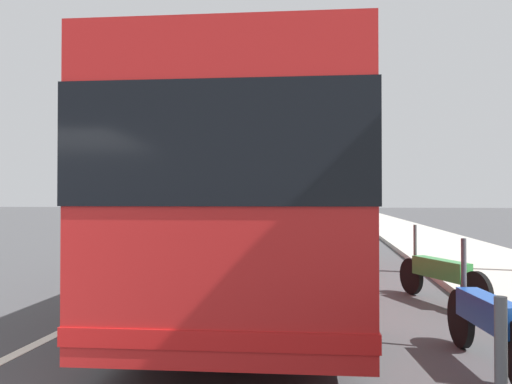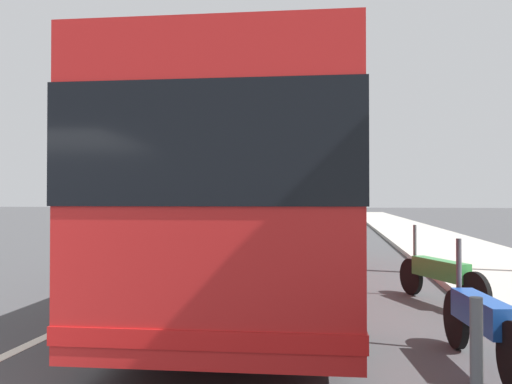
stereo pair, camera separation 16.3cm
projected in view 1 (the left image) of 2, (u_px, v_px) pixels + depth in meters
The scene contains 7 objects.
lane_divider_line at pixel (177, 275), 11.82m from camera, with size 110.00×0.16×0.01m, color silver.
coach_bus at pixel (267, 194), 9.94m from camera, with size 11.82×3.22×3.24m.
motorcycle_mid_row at pixel (487, 322), 5.27m from camera, with size 2.20×0.37×1.29m.
motorcycle_nearest_curb at pixel (440, 274), 8.56m from camera, with size 2.24×1.04×1.28m.
car_oncoming at pixel (245, 216), 31.92m from camera, with size 4.12×2.00×1.46m.
car_behind_bus at pixel (267, 210), 49.61m from camera, with size 4.13×1.97×1.58m.
car_ahead_same_lane at pixel (325, 211), 45.86m from camera, with size 4.60×2.01×1.47m.
Camera 1 is at (-1.47, -3.48, 1.73)m, focal length 36.04 mm.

